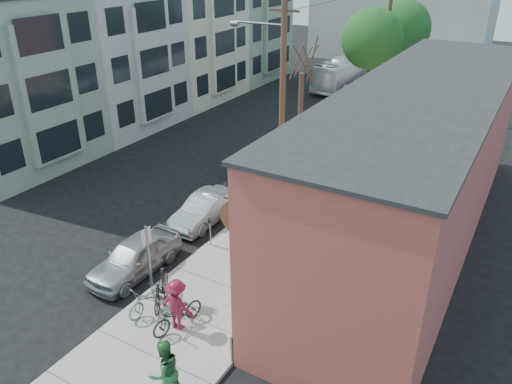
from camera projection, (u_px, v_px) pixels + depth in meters
The scene contains 27 objects.
ground at pixel (168, 234), 21.64m from camera, with size 120.00×120.00×0.00m, color black.
sidewalk at pixel (351, 165), 28.22m from camera, with size 4.50×58.00×0.15m, color #A6A399.
cafe_building at pixel (417, 166), 20.00m from camera, with size 6.60×20.20×6.61m.
apartment_row at pixel (158, 50), 35.82m from camera, with size 6.30×32.00×9.00m.
end_cap_building at pixel (403, 1), 52.43m from camera, with size 18.00×8.00×12.00m, color #B3B4AF.
sign_post at pixel (148, 255), 16.87m from camera, with size 0.07×0.45×2.80m.
parking_meter_near at pixel (210, 227), 20.18m from camera, with size 0.14×0.14×1.24m.
parking_meter_far at pixel (308, 152), 27.49m from camera, with size 0.14×0.14×1.24m.
utility_pole_near at pixel (281, 88), 22.64m from camera, with size 3.57×0.28×10.00m.
utility_pole_far at pixel (386, 39), 34.92m from camera, with size 1.80×0.28×10.00m.
tree_bare at pixel (300, 132), 24.49m from camera, with size 0.24×0.24×5.74m.
tree_leafy_mid at pixel (372, 39), 31.03m from camera, with size 3.80×3.80×7.76m.
tree_leafy_far at pixel (401, 29), 36.31m from camera, with size 4.23×4.23×7.75m.
patio_chair_a at pixel (263, 290), 17.17m from camera, with size 0.50×0.50×0.88m, color #124118, non-canonical shape.
patio_chair_b at pixel (267, 296), 16.86m from camera, with size 0.50×0.50×0.88m, color #124118, non-canonical shape.
patron_grey at pixel (305, 242), 19.28m from camera, with size 0.57×0.38×1.57m, color gray.
patron_green at pixel (165, 372), 13.17m from camera, with size 0.95×0.74×1.95m, color #2D7238.
cyclist at pixel (177, 305), 15.73m from camera, with size 1.17×0.67×1.81m, color maroon.
cyclist_bike at pixel (178, 314), 15.90m from camera, with size 0.68×1.96×1.03m, color black.
parked_bike_a at pixel (161, 289), 16.97m from camera, with size 0.56×1.97×1.18m, color black.
parked_bike_b at pixel (150, 297), 16.70m from camera, with size 0.67×1.93×1.01m, color slate.
car_0 at pixel (135, 256), 18.81m from camera, with size 1.65×4.09×1.39m, color #9DA2A5.
car_1 at pixel (205, 209), 22.30m from camera, with size 1.37×3.93×1.30m, color #9CA0A4.
car_2 at pixel (267, 161), 26.70m from camera, with size 2.39×5.87×1.70m, color black.
car_3 at pixel (316, 130), 31.75m from camera, with size 2.16×4.69×1.30m, color gray.
car_4 at pixel (349, 107), 36.32m from camera, with size 1.41×4.05×1.34m, color #98999F.
bus at pixel (347, 71), 43.72m from camera, with size 2.26×9.66×2.69m, color white.
Camera 1 is at (12.61, -14.17, 11.23)m, focal length 35.00 mm.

